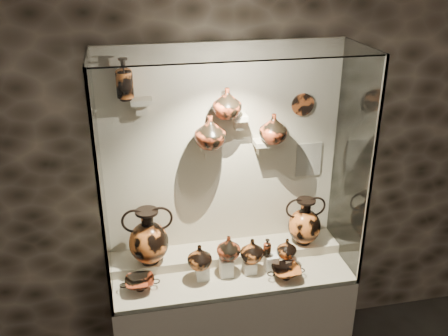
# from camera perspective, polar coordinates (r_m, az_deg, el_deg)

# --- Properties ---
(wall_back) EXTENTS (5.00, 0.02, 3.20)m
(wall_back) POSITION_cam_1_polar(r_m,az_deg,el_deg) (3.56, -0.17, 1.55)
(wall_back) COLOR black
(wall_back) RESTS_ON ground
(plinth) EXTENTS (1.70, 0.60, 0.80)m
(plinth) POSITION_cam_1_polar(r_m,az_deg,el_deg) (3.93, 0.82, -16.65)
(plinth) COLOR beige
(plinth) RESTS_ON floor
(front_tier) EXTENTS (1.68, 0.58, 0.03)m
(front_tier) POSITION_cam_1_polar(r_m,az_deg,el_deg) (3.67, 0.86, -11.75)
(front_tier) COLOR #BCAD92
(front_tier) RESTS_ON plinth
(rear_tier) EXTENTS (1.70, 0.25, 0.10)m
(rear_tier) POSITION_cam_1_polar(r_m,az_deg,el_deg) (3.79, 0.29, -9.80)
(rear_tier) COLOR #BCAD92
(rear_tier) RESTS_ON plinth
(back_panel) EXTENTS (1.70, 0.03, 1.60)m
(back_panel) POSITION_cam_1_polar(r_m,az_deg,el_deg) (3.56, -0.16, 1.52)
(back_panel) COLOR beige
(back_panel) RESTS_ON plinth
(glass_front) EXTENTS (1.70, 0.01, 1.60)m
(glass_front) POSITION_cam_1_polar(r_m,az_deg,el_deg) (3.02, 2.17, -2.86)
(glass_front) COLOR white
(glass_front) RESTS_ON plinth
(glass_left) EXTENTS (0.01, 0.60, 1.60)m
(glass_left) POSITION_cam_1_polar(r_m,az_deg,el_deg) (3.22, -13.94, -1.82)
(glass_left) COLOR white
(glass_left) RESTS_ON plinth
(glass_right) EXTENTS (0.01, 0.60, 1.60)m
(glass_right) POSITION_cam_1_polar(r_m,az_deg,el_deg) (3.54, 14.42, 0.62)
(glass_right) COLOR white
(glass_right) RESTS_ON plinth
(glass_top) EXTENTS (1.70, 0.60, 0.01)m
(glass_top) POSITION_cam_1_polar(r_m,az_deg,el_deg) (3.03, 1.05, 13.24)
(glass_top) COLOR white
(glass_top) RESTS_ON back_panel
(frame_post_left) EXTENTS (0.02, 0.02, 1.60)m
(frame_post_left) POSITION_cam_1_polar(r_m,az_deg,el_deg) (2.96, -13.93, -4.23)
(frame_post_left) COLOR gray
(frame_post_left) RESTS_ON plinth
(frame_post_right) EXTENTS (0.02, 0.02, 1.60)m
(frame_post_right) POSITION_cam_1_polar(r_m,az_deg,el_deg) (3.31, 16.43, -1.36)
(frame_post_right) COLOR gray
(frame_post_right) RESTS_ON plinth
(pedestal_a) EXTENTS (0.09, 0.09, 0.10)m
(pedestal_a) POSITION_cam_1_polar(r_m,az_deg,el_deg) (3.56, -2.48, -11.77)
(pedestal_a) COLOR silver
(pedestal_a) RESTS_ON front_tier
(pedestal_b) EXTENTS (0.09, 0.09, 0.13)m
(pedestal_b) POSITION_cam_1_polar(r_m,az_deg,el_deg) (3.58, 0.25, -11.27)
(pedestal_b) COLOR silver
(pedestal_b) RESTS_ON front_tier
(pedestal_c) EXTENTS (0.09, 0.09, 0.09)m
(pedestal_c) POSITION_cam_1_polar(r_m,az_deg,el_deg) (3.62, 2.93, -11.19)
(pedestal_c) COLOR silver
(pedestal_c) RESTS_ON front_tier
(pedestal_d) EXTENTS (0.09, 0.09, 0.12)m
(pedestal_d) POSITION_cam_1_polar(r_m,az_deg,el_deg) (3.65, 5.41, -10.67)
(pedestal_d) COLOR silver
(pedestal_d) RESTS_ON front_tier
(pedestal_e) EXTENTS (0.09, 0.09, 0.08)m
(pedestal_e) POSITION_cam_1_polar(r_m,az_deg,el_deg) (3.70, 7.51, -10.63)
(pedestal_e) COLOR silver
(pedestal_e) RESTS_ON front_tier
(bracket_ul) EXTENTS (0.14, 0.12, 0.04)m
(bracket_ul) POSITION_cam_1_polar(r_m,az_deg,el_deg) (3.28, -9.45, 7.53)
(bracket_ul) COLOR beige
(bracket_ul) RESTS_ON back_panel
(bracket_ca) EXTENTS (0.14, 0.12, 0.04)m
(bracket_ca) POSITION_cam_1_polar(r_m,az_deg,el_deg) (3.44, -1.54, 2.46)
(bracket_ca) COLOR beige
(bracket_ca) RESTS_ON back_panel
(bracket_cb) EXTENTS (0.10, 0.12, 0.04)m
(bracket_cb) POSITION_cam_1_polar(r_m,az_deg,el_deg) (3.41, 1.75, 5.84)
(bracket_cb) COLOR beige
(bracket_cb) RESTS_ON back_panel
(bracket_cc) EXTENTS (0.14, 0.12, 0.04)m
(bracket_cc) POSITION_cam_1_polar(r_m,az_deg,el_deg) (3.52, 4.57, 2.91)
(bracket_cc) COLOR beige
(bracket_cc) RESTS_ON back_panel
(amphora_left) EXTENTS (0.39, 0.39, 0.42)m
(amphora_left) POSITION_cam_1_polar(r_m,az_deg,el_deg) (3.55, -8.64, -7.72)
(amphora_left) COLOR orange
(amphora_left) RESTS_ON rear_tier
(amphora_right) EXTENTS (0.35, 0.35, 0.37)m
(amphora_right) POSITION_cam_1_polar(r_m,az_deg,el_deg) (3.79, 9.20, -6.00)
(amphora_right) COLOR orange
(amphora_right) RESTS_ON rear_tier
(jug_a) EXTENTS (0.18, 0.18, 0.18)m
(jug_a) POSITION_cam_1_polar(r_m,az_deg,el_deg) (3.47, -2.81, -10.09)
(jug_a) COLOR orange
(jug_a) RESTS_ON pedestal_a
(jug_b) EXTENTS (0.22, 0.22, 0.18)m
(jug_b) POSITION_cam_1_polar(r_m,az_deg,el_deg) (3.51, 0.52, -9.05)
(jug_b) COLOR #A0391C
(jug_b) RESTS_ON pedestal_b
(jug_c) EXTENTS (0.22, 0.22, 0.17)m
(jug_c) POSITION_cam_1_polar(r_m,az_deg,el_deg) (3.56, 3.22, -9.36)
(jug_c) COLOR orange
(jug_c) RESTS_ON pedestal_c
(jug_e) EXTENTS (0.15, 0.15, 0.15)m
(jug_e) POSITION_cam_1_polar(r_m,az_deg,el_deg) (3.64, 7.18, -9.07)
(jug_e) COLOR orange
(jug_e) RESTS_ON pedestal_e
(lekythos_small) EXTENTS (0.09, 0.09, 0.15)m
(lekythos_small) POSITION_cam_1_polar(r_m,az_deg,el_deg) (3.57, 4.95, -8.93)
(lekythos_small) COLOR #A0391C
(lekythos_small) RESTS_ON pedestal_d
(kylix_left) EXTENTS (0.30, 0.27, 0.10)m
(kylix_left) POSITION_cam_1_polar(r_m,az_deg,el_deg) (3.50, -9.59, -12.83)
(kylix_left) COLOR #A0391C
(kylix_left) RESTS_ON front_tier
(kylix_right) EXTENTS (0.31, 0.28, 0.10)m
(kylix_right) POSITION_cam_1_polar(r_m,az_deg,el_deg) (3.58, 7.10, -11.69)
(kylix_right) COLOR orange
(kylix_right) RESTS_ON front_tier
(lekythos_tall) EXTENTS (0.14, 0.14, 0.30)m
(lekythos_tall) POSITION_cam_1_polar(r_m,az_deg,el_deg) (3.22, -11.35, 10.16)
(lekythos_tall) COLOR orange
(lekythos_tall) RESTS_ON bracket_ul
(ovoid_vase_a) EXTENTS (0.26, 0.26, 0.22)m
(ovoid_vase_a) POSITION_cam_1_polar(r_m,az_deg,el_deg) (3.33, -1.60, 4.16)
(ovoid_vase_a) COLOR #A0391C
(ovoid_vase_a) RESTS_ON bracket_ca
(ovoid_vase_b) EXTENTS (0.22, 0.22, 0.20)m
(ovoid_vase_b) POSITION_cam_1_polar(r_m,az_deg,el_deg) (3.30, 0.35, 7.44)
(ovoid_vase_b) COLOR #A0391C
(ovoid_vase_b) RESTS_ON bracket_cb
(ovoid_vase_c) EXTENTS (0.22, 0.22, 0.21)m
(ovoid_vase_c) POSITION_cam_1_polar(r_m,az_deg,el_deg) (3.45, 5.66, 4.55)
(ovoid_vase_c) COLOR #A0391C
(ovoid_vase_c) RESTS_ON bracket_cc
(wall_plate) EXTENTS (0.16, 0.02, 0.16)m
(wall_plate) POSITION_cam_1_polar(r_m,az_deg,el_deg) (3.57, 8.98, 7.18)
(wall_plate) COLOR #AC4E21
(wall_plate) RESTS_ON back_panel
(info_placard) EXTENTS (0.19, 0.01, 0.26)m
(info_placard) POSITION_cam_1_polar(r_m,az_deg,el_deg) (3.75, 9.64, 0.96)
(info_placard) COLOR beige
(info_placard) RESTS_ON back_panel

